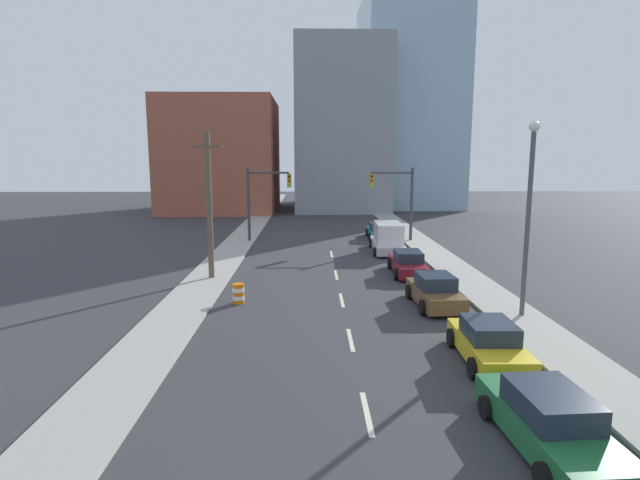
{
  "coord_description": "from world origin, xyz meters",
  "views": [
    {
      "loc": [
        -1.52,
        -3.39,
        6.84
      ],
      "look_at": [
        -0.97,
        24.77,
        2.2
      ],
      "focal_mm": 28.0,
      "sensor_mm": 36.0,
      "label": 1
    }
  ],
  "objects": [
    {
      "name": "box_truck_silver",
      "position": [
        4.18,
        32.59,
        1.02
      ],
      "size": [
        2.51,
        5.76,
        2.17
      ],
      "rotation": [
        0.0,
        0.0,
        -0.04
      ],
      "color": "#B2B2BC",
      "rests_on": "ground"
    },
    {
      "name": "sedan_brown",
      "position": [
        4.28,
        19.0,
        0.69
      ],
      "size": [
        2.18,
        4.29,
        1.52
      ],
      "rotation": [
        0.0,
        0.0,
        0.04
      ],
      "color": "brown",
      "rests_on": "ground"
    },
    {
      "name": "building_office_center",
      "position": [
        2.59,
        66.84,
        10.75
      ],
      "size": [
        12.0,
        20.0,
        21.49
      ],
      "color": "gray",
      "rests_on": "ground"
    },
    {
      "name": "lane_stripe_at_9m",
      "position": [
        0.0,
        9.16,
        0.0
      ],
      "size": [
        0.16,
        2.4,
        0.01
      ],
      "primitive_type": "cube",
      "color": "beige",
      "rests_on": "ground"
    },
    {
      "name": "traffic_barrel",
      "position": [
        -4.95,
        19.65,
        0.47
      ],
      "size": [
        0.56,
        0.56,
        0.95
      ],
      "color": "orange",
      "rests_on": "ground"
    },
    {
      "name": "traffic_signal_left",
      "position": [
        -5.55,
        37.32,
        3.88
      ],
      "size": [
        3.62,
        0.35,
        6.06
      ],
      "color": "#38383D",
      "rests_on": "ground"
    },
    {
      "name": "utility_pole_left_mid",
      "position": [
        -7.15,
        24.43,
        4.24
      ],
      "size": [
        1.6,
        0.32,
        8.25
      ],
      "color": "brown",
      "rests_on": "ground"
    },
    {
      "name": "sedan_yellow",
      "position": [
        4.51,
        12.58,
        0.65
      ],
      "size": [
        2.12,
        4.36,
        1.42
      ],
      "rotation": [
        0.0,
        0.0,
        -0.03
      ],
      "color": "gold",
      "rests_on": "ground"
    },
    {
      "name": "building_brick_left",
      "position": [
        -13.01,
        62.84,
        7.11
      ],
      "size": [
        14.0,
        16.0,
        14.21
      ],
      "color": "#9E513D",
      "rests_on": "ground"
    },
    {
      "name": "sedan_green",
      "position": [
        4.11,
        7.41,
        0.67
      ],
      "size": [
        2.22,
        4.83,
        1.47
      ],
      "rotation": [
        0.0,
        0.0,
        0.06
      ],
      "color": "#1E6033",
      "rests_on": "ground"
    },
    {
      "name": "lane_stripe_at_25m",
      "position": [
        0.0,
        25.39,
        0.0
      ],
      "size": [
        0.16,
        2.4,
        0.01
      ],
      "primitive_type": "cube",
      "color": "beige",
      "rests_on": "ground"
    },
    {
      "name": "lane_stripe_at_32m",
      "position": [
        0.0,
        31.84,
        0.0
      ],
      "size": [
        0.16,
        2.4,
        0.01
      ],
      "primitive_type": "cube",
      "color": "beige",
      "rests_on": "ground"
    },
    {
      "name": "sidewalk_right",
      "position": [
        7.37,
        45.08,
        0.06
      ],
      "size": [
        2.51,
        90.15,
        0.12
      ],
      "color": "#9E9B93",
      "rests_on": "ground"
    },
    {
      "name": "lane_stripe_at_20m",
      "position": [
        0.0,
        20.06,
        0.0
      ],
      "size": [
        0.16,
        2.4,
        0.01
      ],
      "primitive_type": "cube",
      "color": "beige",
      "rests_on": "ground"
    },
    {
      "name": "street_lamp",
      "position": [
        7.64,
        17.25,
        4.83
      ],
      "size": [
        0.44,
        0.44,
        8.34
      ],
      "color": "#4C4C51",
      "rests_on": "ground"
    },
    {
      "name": "sidewalk_left",
      "position": [
        -7.37,
        45.08,
        0.06
      ],
      "size": [
        2.51,
        90.15,
        0.12
      ],
      "color": "#9E9B93",
      "rests_on": "ground"
    },
    {
      "name": "building_glass_right",
      "position": [
        12.5,
        70.84,
        14.72
      ],
      "size": [
        13.0,
        20.0,
        29.45
      ],
      "color": "#99B7CC",
      "rests_on": "ground"
    },
    {
      "name": "traffic_signal_right",
      "position": [
        5.8,
        37.32,
        3.88
      ],
      "size": [
        3.62,
        0.35,
        6.06
      ],
      "color": "#38383D",
      "rests_on": "ground"
    },
    {
      "name": "sedan_maroon",
      "position": [
        4.29,
        25.53,
        0.64
      ],
      "size": [
        2.1,
        4.72,
        1.4
      ],
      "rotation": [
        0.0,
        0.0,
        -0.03
      ],
      "color": "maroon",
      "rests_on": "ground"
    },
    {
      "name": "lane_stripe_at_15m",
      "position": [
        0.0,
        14.7,
        0.0
      ],
      "size": [
        0.16,
        2.4,
        0.01
      ],
      "primitive_type": "cube",
      "color": "beige",
      "rests_on": "ground"
    },
    {
      "name": "sedan_teal",
      "position": [
        4.39,
        39.01,
        0.62
      ],
      "size": [
        2.12,
        4.61,
        1.36
      ],
      "rotation": [
        0.0,
        0.0,
        -0.03
      ],
      "color": "#196B75",
      "rests_on": "ground"
    }
  ]
}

